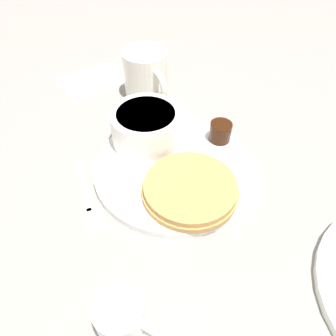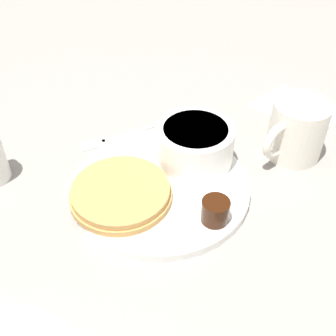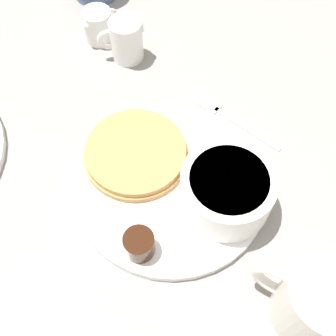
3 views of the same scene
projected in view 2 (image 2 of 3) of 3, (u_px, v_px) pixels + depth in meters
name	position (u px, v px, depth m)	size (l,w,h in m)	color
ground_plane	(161.00, 189.00, 0.59)	(4.00, 4.00, 0.00)	gray
plate	(161.00, 186.00, 0.58)	(0.25, 0.25, 0.01)	white
pancake_stack	(121.00, 193.00, 0.55)	(0.14, 0.14, 0.02)	#B78447
bowl	(195.00, 143.00, 0.60)	(0.11, 0.11, 0.06)	white
syrup_cup	(215.00, 211.00, 0.52)	(0.04, 0.04, 0.03)	black
butter_ramekin	(211.00, 149.00, 0.61)	(0.04, 0.04, 0.04)	white
coffee_mug	(296.00, 130.00, 0.61)	(0.08, 0.11, 0.09)	silver
fork	(114.00, 137.00, 0.67)	(0.03, 0.14, 0.00)	silver
napkin	(297.00, 109.00, 0.73)	(0.14, 0.12, 0.00)	white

